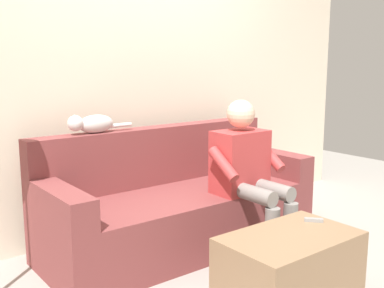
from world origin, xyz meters
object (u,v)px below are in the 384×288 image
object	(u,v)px
couch	(178,206)
person_solo_seated	(247,168)
coffee_table	(289,269)
cat_on_backrest	(91,124)
remote_gray	(314,220)

from	to	relation	value
couch	person_solo_seated	distance (m)	0.61
coffee_table	cat_on_backrest	bearing A→B (deg)	-68.13
coffee_table	cat_on_backrest	size ratio (longest dim) A/B	1.61
couch	remote_gray	xyz separation A→B (m)	(-0.28, 1.03, 0.12)
couch	coffee_table	distance (m)	1.09
person_solo_seated	cat_on_backrest	size ratio (longest dim) A/B	2.25
person_solo_seated	remote_gray	xyz separation A→B (m)	(0.04, 0.63, -0.20)
couch	coffee_table	xyz separation A→B (m)	(0.00, 1.09, -0.10)
cat_on_backrest	remote_gray	world-z (taller)	cat_on_backrest
couch	remote_gray	size ratio (longest dim) A/B	18.25
couch	cat_on_backrest	world-z (taller)	cat_on_backrest
couch	person_solo_seated	bearing A→B (deg)	129.18
couch	remote_gray	bearing A→B (deg)	105.37
coffee_table	cat_on_backrest	xyz separation A→B (m)	(0.54, -1.36, 0.74)
cat_on_backrest	remote_gray	distance (m)	1.62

